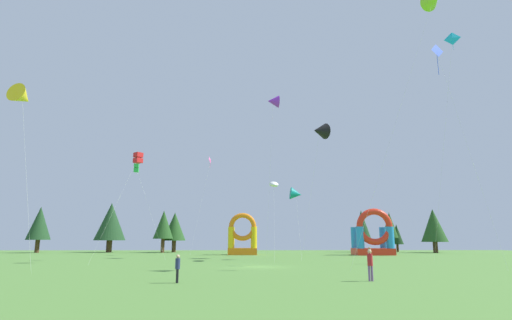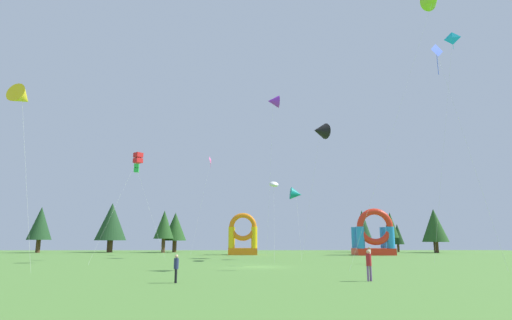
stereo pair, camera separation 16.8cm
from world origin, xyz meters
name	(u,v)px [view 2 (the right image)]	position (x,y,z in m)	size (l,w,h in m)	color
ground_plane	(259,267)	(0.00, 0.00, 0.00)	(120.00, 120.00, 0.00)	#548438
kite_purple_delta	(273,101)	(2.69, 18.58, 22.43)	(1.83, 8.20, 23.36)	purple
kite_teal_delta	(296,194)	(5.21, 13.78, 8.23)	(1.69, 4.22, 9.12)	#0C7F7A
kite_blue_diamond	(436,54)	(16.51, -3.41, 19.42)	(3.83, 2.07, 20.13)	blue
kite_white_parafoil	(274,184)	(2.17, 10.98, 9.10)	(1.44, 5.44, 9.77)	white
kite_black_delta	(320,131)	(9.14, 16.93, 17.53)	(3.79, 5.93, 18.73)	black
kite_pink_diamond	(211,161)	(-7.21, 28.30, 15.32)	(2.97, 2.37, 15.94)	#EA599E
kite_lime_delta	(433,0)	(16.53, -3.68, 24.85)	(10.53, 2.66, 25.88)	#8CD826
kite_yellow_delta	(22,97)	(-19.67, -5.99, 13.97)	(3.49, 2.14, 14.96)	yellow
kite_green_box	(137,168)	(-15.16, 12.77, 11.35)	(4.39, 0.79, 11.91)	green
kite_cyan_diamond	(452,40)	(21.36, 2.42, 24.00)	(2.25, 5.96, 24.77)	#19B7CC
kite_red_box	(138,158)	(-13.54, 7.34, 11.58)	(3.83, 4.48, 12.18)	red
person_far_side	(176,266)	(-5.14, -13.85, 0.95)	(0.36, 0.36, 1.59)	black
person_near_camera	(369,254)	(11.47, 4.12, 1.01)	(0.40, 0.40, 1.70)	#724C8C
person_midfield	(369,262)	(6.30, -13.10, 1.10)	(0.37, 0.37, 1.85)	#724C8C
inflatable_blue_arch	(374,238)	(19.45, 28.27, 2.71)	(6.09, 4.47, 7.43)	red
inflatable_orange_dome	(243,239)	(-1.80, 29.99, 2.53)	(4.72, 3.51, 6.78)	orange
tree_row_0	(40,223)	(-41.15, 41.83, 5.53)	(4.44, 4.44, 8.75)	#4C331E
tree_row_1	(111,222)	(-28.32, 44.30, 5.96)	(6.07, 6.07, 9.71)	#4C331E
tree_row_2	(164,225)	(-17.27, 41.77, 5.28)	(3.84, 3.84, 8.04)	#4C331E
tree_row_3	(175,227)	(-15.64, 44.79, 5.01)	(4.53, 4.53, 7.85)	#4C331E
tree_row_4	(362,226)	(22.22, 44.39, 5.25)	(3.75, 3.75, 8.34)	#4C331E
tree_row_5	(390,225)	(26.69, 40.79, 5.18)	(3.04, 3.04, 7.70)	#4C331E
tree_row_6	(397,234)	(29.52, 45.02, 3.51)	(2.53, 2.53, 5.56)	#4C331E
tree_row_7	(434,226)	(35.07, 40.25, 5.13)	(4.88, 4.88, 8.33)	#4C331E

